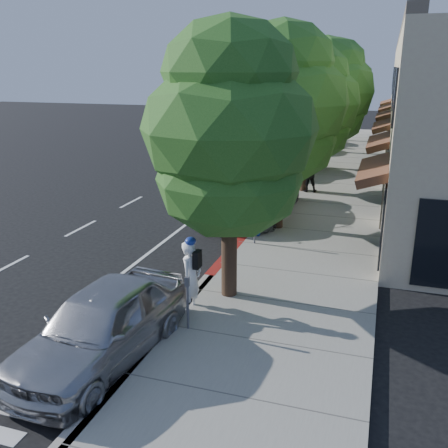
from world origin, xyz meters
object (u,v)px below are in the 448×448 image
at_px(street_tree_0, 230,133).
at_px(silver_suv, 251,195).
at_px(street_tree_3, 324,93).
at_px(street_tree_4, 336,84).
at_px(street_tree_5, 343,87).
at_px(cyclist, 191,278).
at_px(dark_sedan, 282,161).
at_px(near_car_a, 102,325).
at_px(bicycle, 236,221).
at_px(white_pickup, 285,141).
at_px(pedestrian, 309,174).
at_px(street_tree_2, 308,105).
at_px(street_tree_1, 281,106).
at_px(dark_suv_far, 314,135).

bearing_deg(street_tree_0, silver_suv, 100.57).
xyz_separation_m(street_tree_3, street_tree_4, (0.00, 6.00, 0.31)).
bearing_deg(street_tree_5, cyclist, -91.20).
bearing_deg(cyclist, dark_sedan, 12.13).
distance_m(street_tree_5, silver_suv, 22.80).
relative_size(cyclist, near_car_a, 0.40).
bearing_deg(street_tree_4, bicycle, -93.91).
xyz_separation_m(silver_suv, white_pickup, (-1.70, 15.50, 0.03)).
bearing_deg(pedestrian, street_tree_5, -101.27).
distance_m(bicycle, near_car_a, 8.50).
height_order(street_tree_2, street_tree_5, street_tree_5).
distance_m(street_tree_5, near_car_a, 33.72).
bearing_deg(street_tree_1, street_tree_4, 90.00).
height_order(cyclist, bicycle, cyclist).
height_order(street_tree_5, bicycle, street_tree_5).
bearing_deg(near_car_a, street_tree_1, 85.74).
bearing_deg(dark_sedan, street_tree_4, 73.36).
bearing_deg(dark_sedan, white_pickup, 96.14).
relative_size(street_tree_0, street_tree_1, 0.94).
xyz_separation_m(white_pickup, near_car_a, (1.47, -26.50, -0.11)).
distance_m(street_tree_3, dark_suv_far, 10.05).
bearing_deg(street_tree_3, white_pickup, 121.80).
height_order(street_tree_3, cyclist, street_tree_3).
bearing_deg(near_car_a, silver_suv, 94.28).
relative_size(street_tree_4, dark_suv_far, 1.64).
height_order(street_tree_3, pedestrian, street_tree_3).
height_order(street_tree_2, silver_suv, street_tree_2).
xyz_separation_m(street_tree_2, pedestrian, (0.24, -0.16, -3.14)).
bearing_deg(street_tree_0, pedestrian, 88.83).
relative_size(bicycle, pedestrian, 1.17).
relative_size(street_tree_1, street_tree_4, 0.96).
bearing_deg(street_tree_3, bicycle, -95.71).
xyz_separation_m(bicycle, near_car_a, (-0.33, -8.49, 0.27)).
bearing_deg(pedestrian, cyclist, 73.99).
relative_size(street_tree_1, street_tree_2, 1.06).
bearing_deg(street_tree_5, dark_sedan, -97.35).
distance_m(white_pickup, pedestrian, 11.65).
bearing_deg(street_tree_4, white_pickup, -162.12).
relative_size(street_tree_2, street_tree_5, 0.99).
bearing_deg(cyclist, street_tree_3, 6.19).
height_order(street_tree_0, white_pickup, street_tree_0).
relative_size(street_tree_2, pedestrian, 4.03).
xyz_separation_m(street_tree_4, pedestrian, (0.24, -12.16, -3.67)).
bearing_deg(dark_suv_far, white_pickup, -114.94).
relative_size(near_car_a, pedestrian, 2.72).
height_order(street_tree_1, street_tree_3, street_tree_3).
bearing_deg(street_tree_1, street_tree_2, 90.00).
distance_m(cyclist, silver_suv, 8.53).
bearing_deg(near_car_a, dark_sedan, 96.05).
bearing_deg(silver_suv, cyclist, -83.65).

